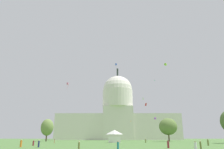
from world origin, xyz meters
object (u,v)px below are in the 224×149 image
object	(u,v)px
tree_east_near	(169,127)
person_maroon_deep_crowd	(169,144)
person_orange_near_tent	(22,144)
person_olive_mid_left	(80,146)
person_maroon_mid_right	(34,143)
person_tan_near_tree_east	(55,141)
kite_red_low	(147,104)
person_olive_mid_center	(146,141)
kite_turquoise_high	(156,81)
person_olive_back_left	(209,143)
capitol_building	(119,115)
kite_blue_high	(117,64)
person_navy_back_right	(40,144)
person_white_aisle_center	(196,147)
kite_lime_mid	(166,64)
kite_white_mid	(144,99)
person_teal_edge_east	(119,146)
person_olive_front_right	(202,145)
tree_west_far	(48,127)
kite_orange_low	(132,121)
event_tent	(115,136)
kite_violet_low	(156,118)

from	to	relation	value
tree_east_near	person_maroon_deep_crowd	size ratio (longest dim) A/B	7.88
person_orange_near_tent	person_maroon_deep_crowd	xyz separation A→B (m)	(33.53, -4.70, -0.04)
person_olive_mid_left	person_maroon_mid_right	xyz separation A→B (m)	(-15.84, 20.96, -0.03)
person_tan_near_tree_east	kite_red_low	xyz separation A→B (m)	(34.02, -12.42, 12.40)
person_olive_mid_center	kite_turquoise_high	bearing A→B (deg)	93.18
tree_east_near	person_olive_back_left	size ratio (longest dim) A/B	7.43
capitol_building	kite_blue_high	size ratio (longest dim) A/B	44.21
capitol_building	person_navy_back_right	distance (m)	158.81
person_olive_mid_center	person_navy_back_right	world-z (taller)	person_olive_mid_center
kite_red_low	person_white_aisle_center	bearing A→B (deg)	113.10
tree_east_near	person_maroon_mid_right	world-z (taller)	tree_east_near
capitol_building	person_tan_near_tree_east	distance (m)	126.86
tree_east_near	person_olive_back_left	world-z (taller)	tree_east_near
person_olive_mid_center	kite_blue_high	bearing A→B (deg)	129.47
kite_lime_mid	kite_white_mid	bearing A→B (deg)	-24.78
person_orange_near_tent	person_tan_near_tree_east	world-z (taller)	person_orange_near_tent
person_maroon_mid_right	tree_east_near	bearing A→B (deg)	26.01
person_olive_back_left	kite_lime_mid	size ratio (longest dim) A/B	1.47
person_olive_mid_center	kite_white_mid	bearing A→B (deg)	101.40
person_olive_mid_center	kite_white_mid	world-z (taller)	kite_white_mid
person_olive_mid_center	person_teal_edge_east	distance (m)	56.01
person_olive_front_right	person_maroon_deep_crowd	bearing A→B (deg)	174.74
person_orange_near_tent	person_olive_mid_center	bearing A→B (deg)	-15.17
person_olive_front_right	kite_lime_mid	xyz separation A→B (m)	(7.61, 48.89, 33.97)
tree_west_far	person_teal_edge_east	distance (m)	101.48
tree_east_near	kite_red_low	bearing A→B (deg)	-111.56
person_olive_mid_left	kite_orange_low	size ratio (longest dim) A/B	1.29
event_tent	person_navy_back_right	xyz separation A→B (m)	(-18.12, -48.25, -2.03)
person_maroon_mid_right	kite_turquoise_high	size ratio (longest dim) A/B	0.89
tree_east_near	person_teal_edge_east	xyz separation A→B (m)	(-31.69, -87.67, -7.56)
person_olive_mid_center	person_maroon_mid_right	xyz separation A→B (m)	(-36.03, -31.27, -0.11)
kite_blue_high	kite_turquoise_high	distance (m)	60.16
event_tent	person_tan_near_tree_east	size ratio (longest dim) A/B	3.39
person_olive_front_right	kite_red_low	distance (m)	32.73
kite_orange_low	person_maroon_mid_right	bearing A→B (deg)	-141.79
event_tent	tree_east_near	distance (m)	41.45
tree_west_far	kite_blue_high	size ratio (longest dim) A/B	4.95
person_white_aisle_center	event_tent	bearing A→B (deg)	-101.49
person_olive_mid_center	kite_violet_low	distance (m)	63.94
event_tent	person_navy_back_right	distance (m)	51.58
person_navy_back_right	person_tan_near_tree_east	distance (m)	34.26
person_orange_near_tent	person_maroon_mid_right	distance (m)	9.20
event_tent	kite_red_low	distance (m)	30.67
person_tan_near_tree_east	kite_blue_high	bearing A→B (deg)	-161.37
person_navy_back_right	person_maroon_deep_crowd	xyz separation A→B (m)	(29.07, -3.90, -0.01)
person_teal_edge_east	person_maroon_deep_crowd	size ratio (longest dim) A/B	0.98
tree_east_near	kite_red_low	world-z (taller)	kite_red_low
person_orange_near_tent	person_olive_back_left	distance (m)	49.51
kite_blue_high	kite_red_low	world-z (taller)	kite_blue_high
person_olive_mid_center	kite_lime_mid	xyz separation A→B (m)	(10.64, -0.72, 33.94)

